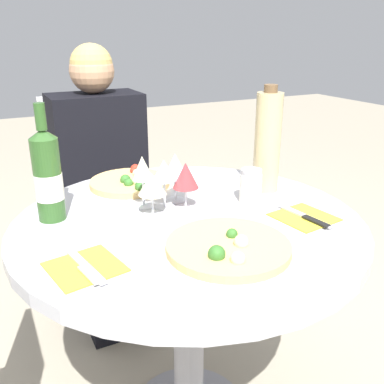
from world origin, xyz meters
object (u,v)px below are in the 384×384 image
object	(u,v)px
chair_behind_diner	(99,204)
wine_bottle	(48,176)
pizza_large	(228,247)
dining_table	(189,258)
seated_diner	(107,203)
tall_carafe	(267,142)

from	to	relation	value
chair_behind_diner	wine_bottle	world-z (taller)	wine_bottle
pizza_large	wine_bottle	world-z (taller)	wine_bottle
dining_table	seated_diner	world-z (taller)	seated_diner
dining_table	seated_diner	size ratio (longest dim) A/B	0.82
chair_behind_diner	seated_diner	xyz separation A→B (m)	(-0.00, -0.16, 0.06)
dining_table	seated_diner	distance (m)	0.73
dining_table	chair_behind_diner	world-z (taller)	chair_behind_diner
dining_table	tall_carafe	size ratio (longest dim) A/B	2.87
pizza_large	wine_bottle	distance (m)	0.53
wine_bottle	tall_carafe	distance (m)	0.68
chair_behind_diner	seated_diner	distance (m)	0.17
dining_table	chair_behind_diner	distance (m)	0.90
chair_behind_diner	wine_bottle	bearing A→B (deg)	67.08
seated_diner	tall_carafe	world-z (taller)	seated_diner
dining_table	chair_behind_diner	xyz separation A→B (m)	(-0.04, 0.88, -0.14)
seated_diner	pizza_large	size ratio (longest dim) A/B	3.96
dining_table	seated_diner	bearing A→B (deg)	93.12
wine_bottle	chair_behind_diner	bearing A→B (deg)	67.08
wine_bottle	tall_carafe	xyz separation A→B (m)	(0.67, -0.07, 0.04)
tall_carafe	wine_bottle	bearing A→B (deg)	173.73
dining_table	wine_bottle	world-z (taller)	wine_bottle
dining_table	chair_behind_diner	size ratio (longest dim) A/B	1.01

